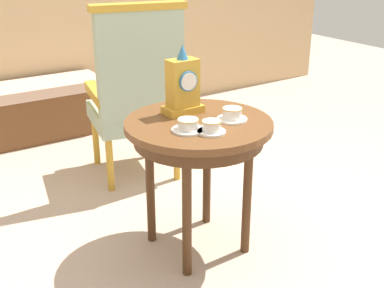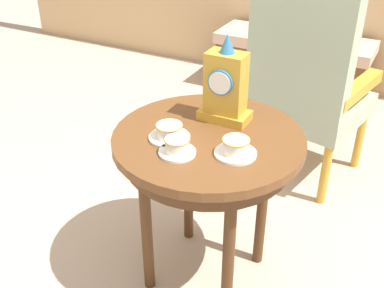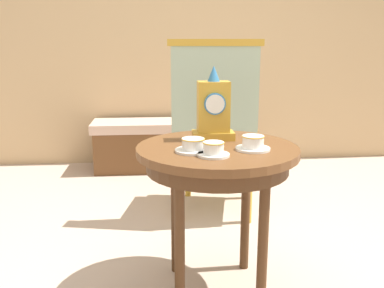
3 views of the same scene
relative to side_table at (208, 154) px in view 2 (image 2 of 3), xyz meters
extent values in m
plane|color=#BCA38E|center=(0.00, 0.02, -0.60)|extent=(10.00, 10.00, 0.00)
cylinder|color=brown|center=(0.00, 0.00, 0.06)|extent=(0.70, 0.70, 0.03)
cylinder|color=#482B16|center=(0.00, 0.00, 0.01)|extent=(0.62, 0.62, 0.07)
cylinder|color=#482B16|center=(0.17, 0.17, -0.28)|extent=(0.04, 0.04, 0.65)
cylinder|color=#482B16|center=(-0.17, 0.17, -0.28)|extent=(0.04, 0.04, 0.65)
cylinder|color=#482B16|center=(-0.17, -0.17, -0.28)|extent=(0.04, 0.04, 0.65)
cylinder|color=#482B16|center=(0.17, -0.17, -0.28)|extent=(0.04, 0.04, 0.65)
cylinder|color=white|center=(-0.11, -0.09, 0.09)|extent=(0.15, 0.15, 0.01)
cylinder|color=white|center=(-0.11, -0.09, 0.11)|extent=(0.09, 0.09, 0.05)
torus|color=gold|center=(-0.11, -0.09, 0.13)|extent=(0.10, 0.10, 0.00)
cylinder|color=white|center=(-0.04, -0.16, 0.09)|extent=(0.13, 0.13, 0.01)
cylinder|color=white|center=(-0.04, -0.16, 0.11)|extent=(0.08, 0.08, 0.05)
torus|color=gold|center=(-0.04, -0.16, 0.14)|extent=(0.09, 0.09, 0.00)
cylinder|color=white|center=(0.14, -0.08, 0.09)|extent=(0.14, 0.14, 0.01)
cylinder|color=white|center=(0.14, -0.08, 0.12)|extent=(0.09, 0.09, 0.05)
torus|color=gold|center=(0.14, -0.08, 0.14)|extent=(0.09, 0.09, 0.00)
cube|color=gold|center=(0.00, 0.14, 0.10)|extent=(0.19, 0.11, 0.04)
cube|color=gold|center=(0.00, 0.14, 0.23)|extent=(0.14, 0.09, 0.23)
cylinder|color=teal|center=(0.00, 0.09, 0.25)|extent=(0.10, 0.01, 0.10)
cylinder|color=white|center=(0.00, 0.08, 0.25)|extent=(0.08, 0.00, 0.08)
cone|color=teal|center=(0.00, 0.14, 0.38)|extent=(0.06, 0.06, 0.07)
cube|color=#9EB299|center=(0.14, 0.98, -0.20)|extent=(0.61, 0.61, 0.11)
cube|color=#9EB299|center=(0.10, 0.77, 0.18)|extent=(0.53, 0.19, 0.64)
cube|color=gold|center=(0.37, 0.94, -0.03)|extent=(0.16, 0.47, 0.06)
cube|color=gold|center=(-0.08, 1.03, -0.03)|extent=(0.16, 0.47, 0.06)
cylinder|color=gold|center=(0.40, 1.15, -0.43)|extent=(0.04, 0.04, 0.35)
cylinder|color=gold|center=(-0.03, 1.24, -0.43)|extent=(0.04, 0.04, 0.35)
cylinder|color=gold|center=(0.31, 0.72, -0.43)|extent=(0.04, 0.04, 0.35)
cylinder|color=gold|center=(-0.12, 0.81, -0.43)|extent=(0.04, 0.04, 0.35)
cube|color=#CCA893|center=(-0.26, 1.97, -0.20)|extent=(1.13, 0.40, 0.08)
cube|color=brown|center=(-0.26, 1.97, -0.42)|extent=(1.09, 0.38, 0.36)
camera|label=1|loc=(-1.23, -1.86, 0.88)|focal=47.37mm
camera|label=2|loc=(0.64, -1.34, 0.93)|focal=44.33mm
camera|label=3|loc=(-0.26, -1.76, 0.51)|focal=39.69mm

